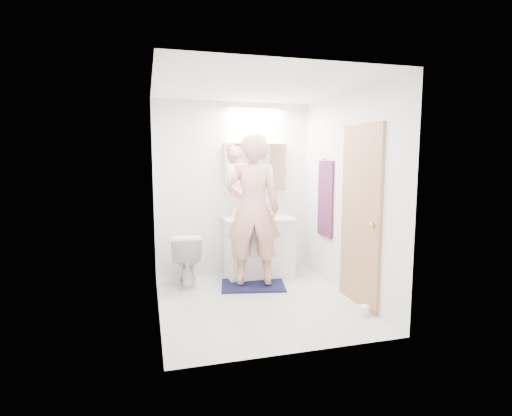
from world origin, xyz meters
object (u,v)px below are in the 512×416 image
object	(u,v)px
medicine_cabinet	(256,167)
soap_bottle_b	(246,210)
soap_bottle_a	(233,210)
toilet_paper_roll	(364,311)
vanity_cabinet	(258,248)
toilet	(187,258)
toothbrush_cup	(268,213)
person	(253,210)

from	to	relation	value
medicine_cabinet	soap_bottle_b	world-z (taller)	medicine_cabinet
soap_bottle_a	soap_bottle_b	world-z (taller)	soap_bottle_a
soap_bottle_a	toilet_paper_roll	distance (m)	2.23
vanity_cabinet	soap_bottle_a	distance (m)	0.64
toilet	toilet_paper_roll	distance (m)	2.29
vanity_cabinet	soap_bottle_b	bearing A→B (deg)	127.19
toilet_paper_roll	soap_bottle_b	bearing A→B (deg)	114.21
toothbrush_cup	toilet_paper_roll	distance (m)	2.04
toilet_paper_roll	medicine_cabinet	bearing A→B (deg)	109.76
toilet_paper_roll	toilet	bearing A→B (deg)	137.70
person	toothbrush_cup	size ratio (longest dim) A/B	21.21
vanity_cabinet	toilet_paper_roll	bearing A→B (deg)	-67.43
person	soap_bottle_a	world-z (taller)	person
medicine_cabinet	soap_bottle_b	xyz separation A→B (m)	(-0.15, -0.03, -0.60)
toilet	soap_bottle_a	distance (m)	0.93
toilet	toothbrush_cup	size ratio (longest dim) A/B	7.69
person	toothbrush_cup	xyz separation A→B (m)	(0.37, 0.59, -0.13)
soap_bottle_b	person	bearing A→B (deg)	-95.34
vanity_cabinet	medicine_cabinet	distance (m)	1.13
medicine_cabinet	person	xyz separation A→B (m)	(-0.21, -0.64, -0.51)
vanity_cabinet	soap_bottle_a	bearing A→B (deg)	154.73
person	soap_bottle_b	bearing A→B (deg)	-83.74
soap_bottle_a	toilet_paper_roll	world-z (taller)	soap_bottle_a
toilet	soap_bottle_a	xyz separation A→B (m)	(0.68, 0.27, 0.58)
person	soap_bottle_b	distance (m)	0.62
soap_bottle_a	toilet_paper_roll	bearing A→B (deg)	-60.83
vanity_cabinet	medicine_cabinet	size ratio (longest dim) A/B	1.02
vanity_cabinet	toilet_paper_roll	world-z (taller)	vanity_cabinet
toilet	vanity_cabinet	bearing A→B (deg)	-167.95
toilet	person	bearing A→B (deg)	164.32
toilet	toilet_paper_roll	xyz separation A→B (m)	(1.68, -1.53, -0.29)
toilet	soap_bottle_a	bearing A→B (deg)	-153.22
toothbrush_cup	toilet_paper_roll	bearing A→B (deg)	-74.45
vanity_cabinet	soap_bottle_a	xyz separation A→B (m)	(-0.32, 0.15, 0.53)
soap_bottle_b	toilet_paper_roll	distance (m)	2.17
toilet	toilet_paper_roll	size ratio (longest dim) A/B	6.23
medicine_cabinet	toilet_paper_roll	size ratio (longest dim) A/B	8.00
toilet	medicine_cabinet	bearing A→B (deg)	-156.76
medicine_cabinet	soap_bottle_a	xyz separation A→B (m)	(-0.34, -0.06, -0.58)
medicine_cabinet	soap_bottle_a	bearing A→B (deg)	-169.85
medicine_cabinet	toilet_paper_roll	distance (m)	2.45
medicine_cabinet	soap_bottle_b	bearing A→B (deg)	-168.97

